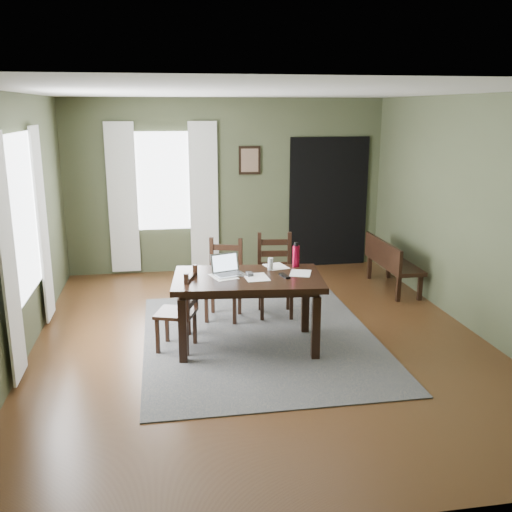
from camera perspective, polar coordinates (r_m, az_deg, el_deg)
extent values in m
cube|color=#492C16|center=(6.52, 0.45, -8.38)|extent=(5.00, 6.00, 0.01)
cube|color=#444B31|center=(9.06, -2.88, 7.00)|extent=(5.00, 0.02, 2.70)
cube|color=#444B31|center=(3.32, 9.63, -6.60)|extent=(5.00, 0.02, 2.70)
cube|color=#444B31|center=(6.20, -22.93, 2.37)|extent=(0.02, 6.00, 2.70)
cube|color=#444B31|center=(7.00, 21.10, 3.82)|extent=(0.02, 6.00, 2.70)
cube|color=white|center=(6.01, 0.50, 16.11)|extent=(5.00, 6.00, 0.02)
cube|color=#464646|center=(6.52, 0.45, -8.29)|extent=(2.60, 3.20, 0.01)
cube|color=black|center=(6.08, -0.83, -2.35)|extent=(1.67, 1.10, 0.06)
cube|color=black|center=(6.10, -0.83, -2.86)|extent=(1.48, 0.92, 0.05)
cube|color=black|center=(5.88, -7.35, -7.41)|extent=(0.09, 0.09, 0.67)
cube|color=black|center=(6.57, -6.96, -5.02)|extent=(0.09, 0.09, 0.67)
cube|color=black|center=(5.95, 6.00, -7.12)|extent=(0.09, 0.09, 0.67)
cube|color=black|center=(6.63, 4.95, -4.78)|extent=(0.09, 0.09, 0.67)
cube|color=black|center=(6.18, -8.02, -5.66)|extent=(0.50, 0.50, 0.04)
cube|color=black|center=(6.44, -8.89, -6.84)|extent=(0.05, 0.05, 0.38)
cube|color=black|center=(6.36, -6.13, -7.06)|extent=(0.05, 0.05, 0.38)
cube|color=black|center=(6.17, -9.82, -7.90)|extent=(0.05, 0.05, 0.38)
cube|color=black|center=(6.07, -6.94, -8.15)|extent=(0.05, 0.05, 0.38)
cube|color=black|center=(6.20, -6.06, -3.05)|extent=(0.05, 0.05, 0.49)
cube|color=black|center=(5.90, -6.93, -4.02)|extent=(0.05, 0.05, 0.49)
cube|color=black|center=(6.09, -6.45, -4.70)|extent=(0.12, 0.28, 0.07)
cube|color=black|center=(6.05, -6.48, -3.52)|extent=(0.12, 0.28, 0.07)
cube|color=black|center=(6.01, -6.52, -2.33)|extent=(0.12, 0.28, 0.07)
cube|color=black|center=(6.99, -3.31, -2.85)|extent=(0.54, 0.54, 0.04)
cube|color=black|center=(6.94, -4.98, -5.00)|extent=(0.05, 0.05, 0.42)
cube|color=black|center=(7.26, -4.34, -4.10)|extent=(0.05, 0.05, 0.42)
cube|color=black|center=(6.87, -2.16, -5.17)|extent=(0.05, 0.05, 0.42)
cube|color=black|center=(7.19, -1.64, -4.25)|extent=(0.05, 0.05, 0.42)
cube|color=black|center=(7.13, -4.46, -0.21)|extent=(0.06, 0.06, 0.53)
cube|color=black|center=(7.06, -1.56, -0.32)|extent=(0.06, 0.06, 0.53)
cube|color=black|center=(7.13, -3.00, -1.37)|extent=(0.31, 0.12, 0.07)
cube|color=black|center=(7.09, -3.02, -0.26)|extent=(0.31, 0.12, 0.07)
cube|color=black|center=(7.06, -3.03, 0.85)|extent=(0.31, 0.12, 0.07)
cube|color=black|center=(7.10, 1.97, -2.40)|extent=(0.49, 0.49, 0.04)
cube|color=black|center=(6.99, 0.62, -4.72)|extent=(0.05, 0.05, 0.43)
cube|color=black|center=(7.33, 0.42, -3.80)|extent=(0.05, 0.05, 0.43)
cube|color=black|center=(7.02, 3.56, -4.66)|extent=(0.05, 0.05, 0.43)
cube|color=black|center=(7.36, 3.22, -3.74)|extent=(0.05, 0.05, 0.43)
cube|color=black|center=(7.20, 0.33, 0.22)|extent=(0.05, 0.05, 0.55)
cube|color=black|center=(7.24, 3.35, 0.26)|extent=(0.05, 0.05, 0.55)
cube|color=black|center=(7.25, 1.83, -0.89)|extent=(0.33, 0.06, 0.07)
cube|color=black|center=(7.22, 1.84, 0.24)|extent=(0.33, 0.06, 0.07)
cube|color=black|center=(7.18, 1.85, 1.39)|extent=(0.33, 0.06, 0.07)
cube|color=black|center=(8.41, 13.63, -0.70)|extent=(0.41, 1.28, 0.05)
cube|color=black|center=(8.06, 16.07, -3.06)|extent=(0.05, 0.05, 0.36)
cube|color=black|center=(7.93, 14.05, -3.20)|extent=(0.05, 0.05, 0.36)
cube|color=black|center=(9.01, 13.12, -1.01)|extent=(0.05, 0.05, 0.36)
cube|color=black|center=(8.90, 11.27, -1.11)|extent=(0.05, 0.05, 0.36)
cube|color=black|center=(8.30, 12.55, 0.46)|extent=(0.05, 1.28, 0.31)
cube|color=#B7B7BC|center=(6.12, -2.68, -1.87)|extent=(0.37, 0.31, 0.02)
cube|color=#B7B7BC|center=(6.19, -3.15, -0.65)|extent=(0.32, 0.15, 0.21)
cube|color=silver|center=(6.18, -3.12, -0.67)|extent=(0.28, 0.13, 0.17)
cube|color=#3F3F42|center=(6.11, -2.65, -1.81)|extent=(0.30, 0.21, 0.00)
cube|color=#3F3F42|center=(6.10, -0.65, -1.81)|extent=(0.07, 0.11, 0.03)
cube|color=black|center=(6.07, 2.87, -1.98)|extent=(0.09, 0.20, 0.02)
cylinder|color=silver|center=(6.31, 1.46, -0.79)|extent=(0.07, 0.07, 0.13)
cylinder|color=maroon|center=(6.44, 4.01, -0.02)|extent=(0.09, 0.09, 0.24)
cylinder|color=black|center=(6.40, 4.03, 1.20)|extent=(0.05, 0.05, 0.04)
cube|color=white|center=(6.08, -3.27, -2.06)|extent=(0.32, 0.37, 0.00)
cube|color=white|center=(6.21, 4.47, -1.72)|extent=(0.30, 0.34, 0.00)
cube|color=white|center=(6.46, 2.01, -1.04)|extent=(0.28, 0.33, 0.00)
cube|color=white|center=(6.04, 0.04, -2.14)|extent=(0.26, 0.33, 0.00)
cube|color=white|center=(6.37, -22.36, 3.64)|extent=(0.01, 1.30, 1.70)
cube|color=white|center=(8.95, -9.28, 7.39)|extent=(1.00, 0.01, 1.50)
cube|color=silver|center=(5.63, -23.56, -0.41)|extent=(0.03, 0.48, 2.30)
cube|color=silver|center=(7.20, -20.57, 2.92)|extent=(0.03, 0.48, 2.30)
cube|color=silver|center=(8.97, -13.19, 5.60)|extent=(0.44, 0.03, 2.30)
cube|color=silver|center=(8.98, -5.24, 5.93)|extent=(0.44, 0.03, 2.30)
cube|color=black|center=(9.03, -0.65, 9.55)|extent=(0.34, 0.03, 0.44)
cube|color=brown|center=(9.01, -0.64, 9.54)|extent=(0.27, 0.01, 0.36)
cube|color=black|center=(9.41, 7.24, 5.34)|extent=(1.30, 0.03, 2.10)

